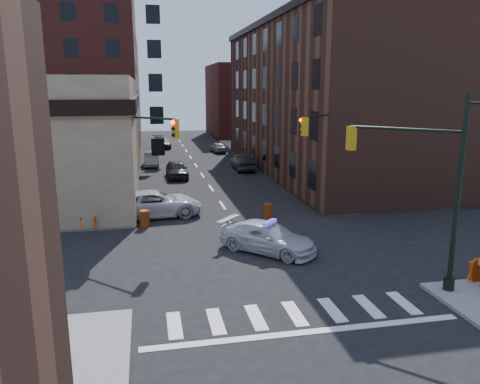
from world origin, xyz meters
name	(u,v)px	position (x,y,z in m)	size (l,w,h in m)	color
ground	(254,252)	(0.00, 0.00, 0.00)	(140.00, 140.00, 0.00)	black
sidewalk_ne	(371,153)	(23.00, 32.75, 0.07)	(34.00, 54.50, 0.15)	gray
apartment_block	(29,56)	(-18.50, 40.00, 12.00)	(25.00, 25.00, 24.00)	maroon
commercial_row_ne	(330,101)	(13.00, 22.50, 7.00)	(14.00, 34.00, 14.00)	#532E21
filler_nw	(78,89)	(-16.00, 62.00, 8.00)	(20.00, 18.00, 16.00)	brown
filler_ne	(257,101)	(14.00, 58.00, 6.00)	(16.00, 16.00, 12.00)	maroon
signal_pole_se	(430,181)	(6.04, -5.52, 4.61)	(5.40, 5.27, 8.00)	black
signal_pole_nw	(135,157)	(-5.85, 5.34, 4.34)	(3.58, 3.67, 8.00)	black
signal_pole_ne	(325,152)	(5.84, 5.35, 4.34)	(3.67, 3.58, 8.00)	black
tree_ne_near	(268,134)	(7.50, 26.00, 3.49)	(3.00, 3.00, 4.85)	black
tree_ne_far	(251,127)	(7.50, 34.00, 3.49)	(3.00, 3.00, 4.85)	black
police_car	(268,238)	(0.72, 0.01, 0.76)	(2.12, 5.23, 1.52)	silver
pickup	(155,204)	(-4.81, 8.01, 0.86)	(2.84, 6.16, 1.71)	silver
parked_car_wnear	(177,169)	(-2.50, 21.22, 0.80)	(1.89, 4.70, 1.60)	black
parked_car_wfar	(152,159)	(-4.69, 28.53, 0.73)	(1.55, 4.44, 1.46)	gray
parked_car_wdeep	(161,142)	(-3.13, 43.53, 0.80)	(2.24, 5.52, 1.60)	black
parked_car_enear	(243,162)	(4.41, 23.97, 0.81)	(1.71, 4.90, 1.61)	black
parked_car_efar	(218,147)	(3.97, 37.67, 0.66)	(1.56, 3.87, 1.32)	gray
pedestrian_a	(72,205)	(-9.92, 7.70, 1.09)	(0.69, 0.45, 1.89)	black
pedestrian_b	(79,200)	(-9.70, 9.11, 1.08)	(0.91, 0.71, 1.87)	black
pedestrian_c	(46,214)	(-11.19, 6.00, 1.06)	(1.07, 0.45, 1.83)	#212732
barrel_road	(268,211)	(2.30, 6.00, 0.50)	(0.56, 0.56, 0.99)	red
barrel_bank	(145,219)	(-5.50, 5.74, 0.51)	(0.57, 0.57, 1.02)	#CF5609
barricade_nw_a	(89,221)	(-8.72, 5.70, 0.55)	(1.06, 0.53, 0.80)	#C85C09
barricade_nw_b	(62,219)	(-10.35, 6.34, 0.59)	(1.18, 0.59, 0.88)	red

